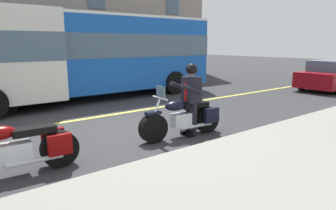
{
  "coord_description": "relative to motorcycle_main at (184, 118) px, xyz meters",
  "views": [
    {
      "loc": [
        4.02,
        6.35,
        2.19
      ],
      "look_at": [
        -0.34,
        0.76,
        0.75
      ],
      "focal_mm": 32.54,
      "sensor_mm": 36.0,
      "label": 1
    }
  ],
  "objects": [
    {
      "name": "motorcycle_main",
      "position": [
        0.0,
        0.0,
        0.0
      ],
      "size": [
        2.22,
        0.71,
        1.26
      ],
      "color": "black",
      "rests_on": "ground_plane"
    },
    {
      "name": "ground_plane",
      "position": [
        0.59,
        -1.07,
        -0.45
      ],
      "size": [
        80.0,
        80.0,
        0.0
      ],
      "primitive_type": "plane",
      "color": "#333335"
    },
    {
      "name": "rider_main",
      "position": [
        -0.19,
        0.01,
        0.58
      ],
      "size": [
        0.65,
        0.59,
        1.74
      ],
      "color": "black",
      "rests_on": "ground_plane"
    },
    {
      "name": "motorcycle_parked",
      "position": [
        3.65,
        -0.05,
        0.0
      ],
      "size": [
        2.22,
        0.65,
        1.26
      ],
      "color": "black",
      "rests_on": "ground_plane"
    },
    {
      "name": "sidewalk_curb",
      "position": [
        0.59,
        3.43,
        -0.38
      ],
      "size": [
        60.0,
        5.0,
        0.15
      ],
      "primitive_type": "cube",
      "color": "gray",
      "rests_on": "ground_plane"
    },
    {
      "name": "bus_far",
      "position": [
        -0.18,
        -6.19,
        1.42
      ],
      "size": [
        11.05,
        2.7,
        3.3
      ],
      "color": "blue",
      "rests_on": "ground_plane"
    },
    {
      "name": "car_dark",
      "position": [
        -10.72,
        -1.28,
        0.24
      ],
      "size": [
        4.6,
        1.92,
        1.4
      ],
      "color": "maroon",
      "rests_on": "ground_plane"
    },
    {
      "name": "lane_center_stripe",
      "position": [
        0.59,
        -3.07,
        -0.45
      ],
      "size": [
        60.0,
        0.16,
        0.01
      ],
      "primitive_type": "cube",
      "color": "#E5DB4C",
      "rests_on": "ground_plane"
    }
  ]
}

